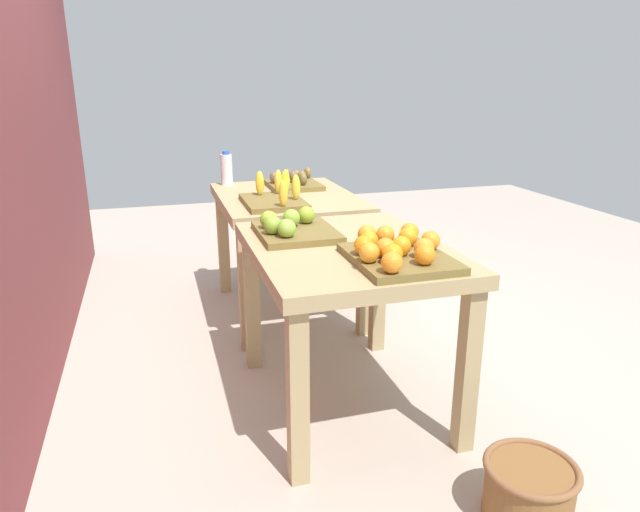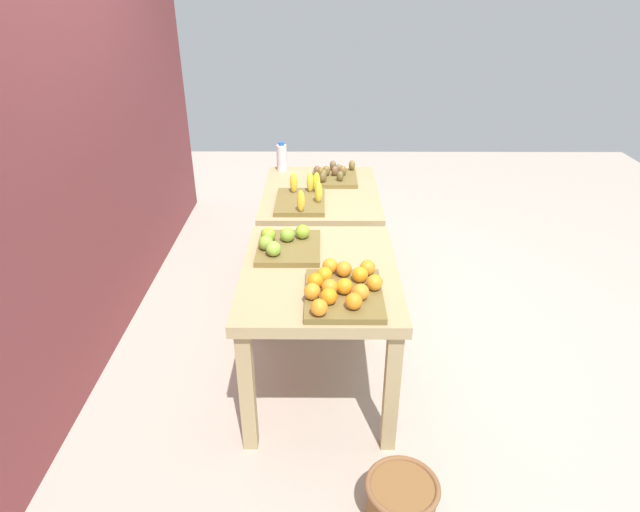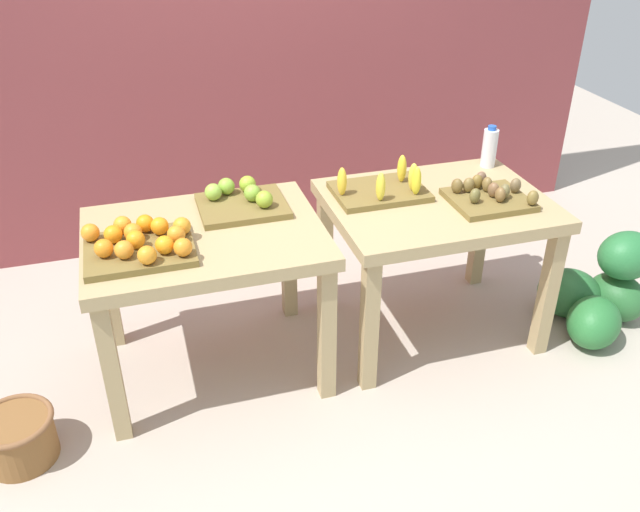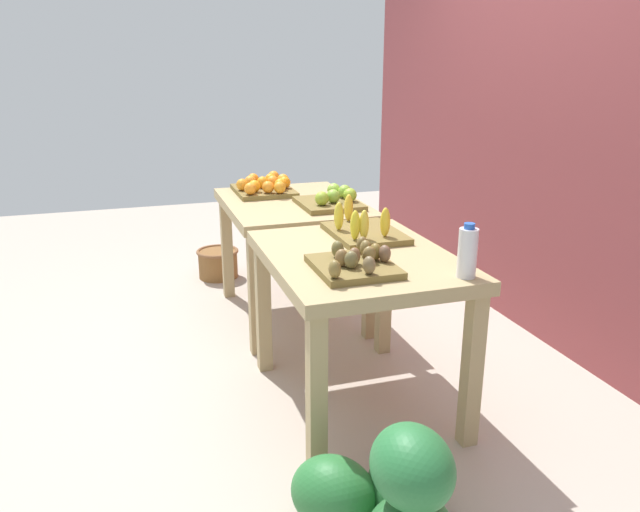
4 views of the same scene
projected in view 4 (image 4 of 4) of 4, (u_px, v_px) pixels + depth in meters
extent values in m
plane|color=#B3A597|center=(320.00, 351.00, 3.51)|extent=(8.00, 8.00, 0.00)
cube|color=brown|center=(550.00, 75.00, 3.44)|extent=(4.40, 0.12, 3.00)
cube|color=tan|center=(292.00, 206.00, 3.79)|extent=(1.04, 0.80, 0.06)
cube|color=tan|center=(227.00, 248.00, 4.22)|extent=(0.07, 0.07, 0.69)
cube|color=tan|center=(255.00, 295.00, 3.39)|extent=(0.07, 0.07, 0.69)
cube|color=tan|center=(321.00, 240.00, 4.42)|extent=(0.07, 0.07, 0.69)
cube|color=tan|center=(370.00, 282.00, 3.59)|extent=(0.07, 0.07, 0.69)
cube|color=tan|center=(358.00, 260.00, 2.78)|extent=(1.04, 0.80, 0.06)
cube|color=tan|center=(263.00, 308.00, 3.21)|extent=(0.07, 0.07, 0.69)
cube|color=tan|center=(317.00, 396.00, 2.38)|extent=(0.07, 0.07, 0.69)
cube|color=tan|center=(384.00, 294.00, 3.41)|extent=(0.07, 0.07, 0.69)
cube|color=tan|center=(472.00, 370.00, 2.57)|extent=(0.07, 0.07, 0.69)
cube|color=brown|center=(264.00, 191.00, 4.00)|extent=(0.44, 0.36, 0.03)
sphere|color=orange|center=(242.00, 185.00, 3.92)|extent=(0.10, 0.10, 0.08)
sphere|color=orange|center=(254.00, 186.00, 3.87)|extent=(0.11, 0.11, 0.08)
sphere|color=orange|center=(263.00, 182.00, 3.99)|extent=(0.08, 0.08, 0.08)
sphere|color=orange|center=(273.00, 177.00, 4.18)|extent=(0.11, 0.11, 0.08)
sphere|color=orange|center=(273.00, 181.00, 4.01)|extent=(0.10, 0.10, 0.08)
sphere|color=orange|center=(250.00, 189.00, 3.79)|extent=(0.08, 0.08, 0.08)
sphere|color=orange|center=(280.00, 184.00, 3.92)|extent=(0.08, 0.08, 0.08)
sphere|color=orange|center=(268.00, 187.00, 3.84)|extent=(0.11, 0.11, 0.08)
sphere|color=orange|center=(283.00, 180.00, 4.07)|extent=(0.10, 0.10, 0.08)
sphere|color=orange|center=(250.00, 182.00, 4.01)|extent=(0.10, 0.10, 0.08)
sphere|color=orange|center=(285.00, 182.00, 3.98)|extent=(0.09, 0.09, 0.08)
sphere|color=orange|center=(271.00, 179.00, 4.09)|extent=(0.09, 0.09, 0.08)
sphere|color=orange|center=(253.00, 179.00, 4.09)|extent=(0.09, 0.09, 0.08)
sphere|color=orange|center=(280.00, 187.00, 3.83)|extent=(0.09, 0.09, 0.08)
cube|color=brown|center=(329.00, 204.00, 3.64)|extent=(0.40, 0.34, 0.03)
sphere|color=#95BB30|center=(350.00, 195.00, 3.61)|extent=(0.10, 0.10, 0.08)
sphere|color=#85B438|center=(345.00, 192.00, 3.70)|extent=(0.10, 0.10, 0.08)
sphere|color=#85B339|center=(333.00, 196.00, 3.58)|extent=(0.11, 0.11, 0.08)
sphere|color=#91C142|center=(334.00, 190.00, 3.75)|extent=(0.10, 0.10, 0.08)
sphere|color=#8EAE2F|center=(322.00, 198.00, 3.52)|extent=(0.09, 0.09, 0.08)
cube|color=brown|center=(365.00, 233.00, 3.03)|extent=(0.44, 0.32, 0.03)
ellipsoid|color=yellow|center=(385.00, 222.00, 2.90)|extent=(0.05, 0.06, 0.14)
ellipsoid|color=yellow|center=(364.00, 225.00, 2.85)|extent=(0.06, 0.07, 0.14)
ellipsoid|color=yellow|center=(339.00, 216.00, 3.01)|extent=(0.05, 0.06, 0.14)
ellipsoid|color=yellow|center=(355.00, 225.00, 2.84)|extent=(0.06, 0.06, 0.14)
ellipsoid|color=yellow|center=(349.00, 208.00, 3.18)|extent=(0.06, 0.06, 0.14)
cube|color=brown|center=(353.00, 267.00, 2.54)|extent=(0.36, 0.32, 0.03)
ellipsoid|color=brown|center=(385.00, 254.00, 2.54)|extent=(0.06, 0.06, 0.07)
ellipsoid|color=brown|center=(369.00, 255.00, 2.53)|extent=(0.05, 0.06, 0.07)
ellipsoid|color=olive|center=(335.00, 269.00, 2.36)|extent=(0.06, 0.05, 0.07)
ellipsoid|color=brown|center=(342.00, 258.00, 2.49)|extent=(0.06, 0.06, 0.07)
ellipsoid|color=brown|center=(369.00, 265.00, 2.40)|extent=(0.07, 0.06, 0.07)
ellipsoid|color=brown|center=(362.00, 245.00, 2.66)|extent=(0.07, 0.07, 0.07)
ellipsoid|color=brown|center=(354.00, 256.00, 2.51)|extent=(0.07, 0.07, 0.07)
ellipsoid|color=brown|center=(366.00, 248.00, 2.61)|extent=(0.06, 0.05, 0.07)
ellipsoid|color=brown|center=(338.00, 249.00, 2.60)|extent=(0.07, 0.07, 0.07)
ellipsoid|color=brown|center=(375.00, 252.00, 2.57)|extent=(0.06, 0.05, 0.07)
ellipsoid|color=brown|center=(351.00, 260.00, 2.46)|extent=(0.07, 0.07, 0.07)
cylinder|color=silver|center=(467.00, 253.00, 2.44)|extent=(0.08, 0.08, 0.20)
cylinder|color=blue|center=(469.00, 226.00, 2.40)|extent=(0.04, 0.04, 0.02)
ellipsoid|color=#296633|center=(405.00, 483.00, 2.22)|extent=(0.43, 0.42, 0.27)
ellipsoid|color=#297034|center=(334.00, 493.00, 2.17)|extent=(0.41, 0.41, 0.26)
ellipsoid|color=#277038|center=(412.00, 467.00, 1.90)|extent=(0.31, 0.26, 0.26)
cylinder|color=brown|center=(218.00, 264.00, 4.67)|extent=(0.29, 0.29, 0.20)
torus|color=brown|center=(217.00, 251.00, 4.64)|extent=(0.32, 0.32, 0.02)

